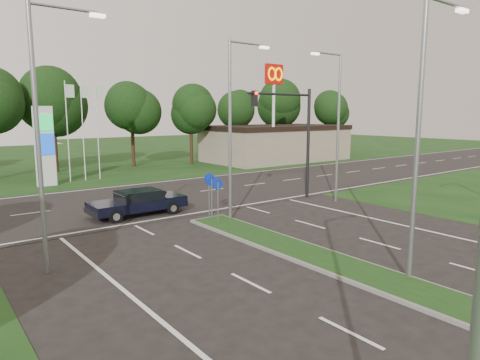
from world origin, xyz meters
TOP-DOWN VIEW (x-y plane):
  - verge_far at (0.00, 55.00)m, footprint 160.00×50.00m
  - cross_road at (0.00, 24.00)m, footprint 160.00×12.00m
  - median_kerb at (0.00, 4.00)m, footprint 2.00×26.00m
  - commercial_building at (22.00, 36.00)m, footprint 16.00×9.00m
  - streetlight_median_near at (1.00, 6.00)m, footprint 2.53×0.22m
  - streetlight_median_far at (1.00, 16.00)m, footprint 2.53×0.22m
  - streetlight_left_far at (-8.30, 14.00)m, footprint 2.53×0.22m
  - streetlight_right_far at (8.80, 16.00)m, footprint 2.53×0.22m
  - traffic_signal at (7.19, 18.00)m, footprint 5.10×0.42m
  - median_signs at (0.00, 16.40)m, footprint 1.16×1.76m
  - gas_pylon at (-3.79, 33.05)m, footprint 5.80×1.26m
  - mcdonalds_sign at (18.00, 31.97)m, footprint 2.20×0.47m
  - treeline_far at (0.10, 39.93)m, footprint 6.00×6.00m
  - navy_sedan at (-2.44, 20.00)m, footprint 5.01×2.12m

SIDE VIEW (x-z plane):
  - verge_far at x=0.00m, z-range -0.01..0.01m
  - cross_road at x=0.00m, z-range -0.01..0.01m
  - median_kerb at x=0.00m, z-range 0.00..0.12m
  - navy_sedan at x=-2.44m, z-range 0.05..1.43m
  - median_signs at x=0.00m, z-range 0.52..2.90m
  - commercial_building at x=22.00m, z-range 0.00..4.00m
  - gas_pylon at x=-3.79m, z-range -0.80..7.20m
  - traffic_signal at x=7.19m, z-range 1.15..8.15m
  - streetlight_median_near at x=1.00m, z-range 0.58..9.58m
  - streetlight_median_far at x=1.00m, z-range 0.58..9.58m
  - streetlight_left_far at x=-8.30m, z-range 0.58..9.58m
  - streetlight_right_far at x=8.80m, z-range 0.58..9.58m
  - treeline_far at x=0.10m, z-range 1.88..11.78m
  - mcdonalds_sign at x=18.00m, z-range 2.79..13.19m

